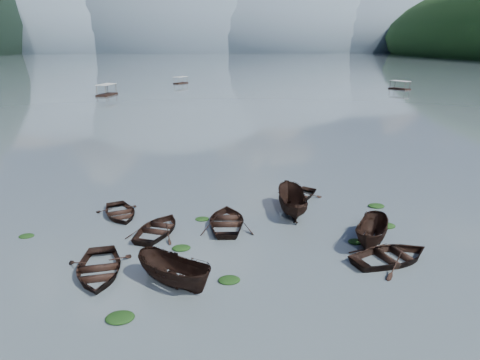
{
  "coord_description": "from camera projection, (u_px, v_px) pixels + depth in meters",
  "views": [
    {
      "loc": [
        -2.54,
        -17.13,
        11.21
      ],
      "look_at": [
        0.0,
        12.0,
        2.0
      ],
      "focal_mm": 32.0,
      "sensor_mm": 36.0,
      "label": 1
    }
  ],
  "objects": [
    {
      "name": "ground_plane",
      "position": [
        262.0,
        298.0,
        19.85
      ],
      "size": [
        2400.0,
        2400.0,
        0.0
      ],
      "primitive_type": "plane",
      "color": "#48545A"
    },
    {
      "name": "haze_mtn_a",
      "position": [
        72.0,
        51.0,
        853.47
      ],
      "size": [
        520.0,
        520.0,
        280.0
      ],
      "primitive_type": "ellipsoid",
      "color": "#475666",
      "rests_on": "ground"
    },
    {
      "name": "haze_mtn_b",
      "position": [
        173.0,
        51.0,
        870.03
      ],
      "size": [
        520.0,
        520.0,
        340.0
      ],
      "primitive_type": "ellipsoid",
      "color": "#475666",
      "rests_on": "ground"
    },
    {
      "name": "haze_mtn_c",
      "position": [
        270.0,
        51.0,
        886.6
      ],
      "size": [
        520.0,
        520.0,
        260.0
      ],
      "primitive_type": "ellipsoid",
      "color": "#475666",
      "rests_on": "ground"
    },
    {
      "name": "haze_mtn_d",
      "position": [
        354.0,
        51.0,
        901.52
      ],
      "size": [
        520.0,
        520.0,
        220.0
      ],
      "primitive_type": "ellipsoid",
      "color": "#475666",
      "rests_on": "ground"
    },
    {
      "name": "rowboat_0",
      "position": [
        99.0,
        274.0,
        21.97
      ],
      "size": [
        4.08,
        5.22,
        0.99
      ],
      "primitive_type": "imported",
      "rotation": [
        0.0,
        0.0,
        0.15
      ],
      "color": "black",
      "rests_on": "ground"
    },
    {
      "name": "rowboat_1",
      "position": [
        158.0,
        232.0,
        26.87
      ],
      "size": [
        4.53,
        5.25,
        0.91
      ],
      "primitive_type": "imported",
      "rotation": [
        0.0,
        0.0,
        2.78
      ],
      "color": "black",
      "rests_on": "ground"
    },
    {
      "name": "rowboat_2",
      "position": [
        175.0,
        285.0,
        20.98
      ],
      "size": [
        4.57,
        4.31,
        1.77
      ],
      "primitive_type": "imported",
      "rotation": [
        0.0,
        0.0,
        0.85
      ],
      "color": "black",
      "rests_on": "ground"
    },
    {
      "name": "rowboat_3",
      "position": [
        227.0,
        225.0,
        27.95
      ],
      "size": [
        3.74,
        5.03,
        1.0
      ],
      "primitive_type": "imported",
      "rotation": [
        0.0,
        0.0,
        3.08
      ],
      "color": "black",
      "rests_on": "ground"
    },
    {
      "name": "rowboat_4",
      "position": [
        391.0,
        261.0,
        23.3
      ],
      "size": [
        5.54,
        4.64,
        0.99
      ],
      "primitive_type": "imported",
      "rotation": [
        0.0,
        0.0,
        1.87
      ],
      "color": "black",
      "rests_on": "ground"
    },
    {
      "name": "rowboat_5",
      "position": [
        371.0,
        243.0,
        25.34
      ],
      "size": [
        3.72,
        4.67,
        1.72
      ],
      "primitive_type": "imported",
      "rotation": [
        0.0,
        0.0,
        -0.54
      ],
      "color": "black",
      "rests_on": "ground"
    },
    {
      "name": "rowboat_6",
      "position": [
        120.0,
        216.0,
        29.47
      ],
      "size": [
        4.27,
        4.96,
        0.86
      ],
      "primitive_type": "imported",
      "rotation": [
        0.0,
        0.0,
        0.36
      ],
      "color": "black",
      "rests_on": "ground"
    },
    {
      "name": "rowboat_7",
      "position": [
        297.0,
        199.0,
        32.79
      ],
      "size": [
        5.03,
        5.12,
        0.87
      ],
      "primitive_type": "imported",
      "rotation": [
        0.0,
        0.0,
        5.55
      ],
      "color": "black",
      "rests_on": "ground"
    },
    {
      "name": "rowboat_8",
      "position": [
        291.0,
        213.0,
        29.92
      ],
      "size": [
        2.14,
        5.04,
        1.91
      ],
      "primitive_type": "imported",
      "rotation": [
        0.0,
        0.0,
        3.08
      ],
      "color": "black",
      "rests_on": "ground"
    },
    {
      "name": "weed_clump_0",
      "position": [
        120.0,
        319.0,
        18.34
      ],
      "size": [
        1.25,
        1.02,
        0.27
      ],
      "primitive_type": "ellipsoid",
      "color": "black",
      "rests_on": "ground"
    },
    {
      "name": "weed_clump_1",
      "position": [
        181.0,
        249.0,
        24.67
      ],
      "size": [
        1.08,
        0.86,
        0.24
      ],
      "primitive_type": "ellipsoid",
      "color": "black",
      "rests_on": "ground"
    },
    {
      "name": "weed_clump_2",
      "position": [
        229.0,
        281.0,
        21.3
      ],
      "size": [
        1.11,
        0.89,
        0.24
      ],
      "primitive_type": "ellipsoid",
      "color": "black",
      "rests_on": "ground"
    },
    {
      "name": "weed_clump_3",
      "position": [
        356.0,
        242.0,
        25.49
      ],
      "size": [
        0.92,
        0.78,
        0.21
      ],
      "primitive_type": "ellipsoid",
      "color": "black",
      "rests_on": "ground"
    },
    {
      "name": "weed_clump_4",
      "position": [
        386.0,
        227.0,
        27.71
      ],
      "size": [
        1.22,
        0.97,
        0.25
      ],
      "primitive_type": "ellipsoid",
      "color": "black",
      "rests_on": "ground"
    },
    {
      "name": "weed_clump_5",
      "position": [
        27.0,
        237.0,
        26.26
      ],
      "size": [
        0.92,
        0.75,
        0.2
      ],
      "primitive_type": "ellipsoid",
      "color": "black",
      "rests_on": "ground"
    },
    {
      "name": "weed_clump_6",
      "position": [
        202.0,
        220.0,
        28.83
      ],
      "size": [
        0.95,
        0.79,
        0.2
      ],
      "primitive_type": "ellipsoid",
      "color": "black",
      "rests_on": "ground"
    },
    {
      "name": "weed_clump_7",
      "position": [
        376.0,
        207.0,
        31.13
      ],
      "size": [
        1.19,
        0.96,
        0.26
      ],
      "primitive_type": "ellipsoid",
      "color": "black",
      "rests_on": "ground"
    },
    {
      "name": "pontoon_left",
      "position": [
        107.0,
        95.0,
        100.64
      ],
      "size": [
        4.11,
        6.96,
        2.5
      ],
      "primitive_type": null,
      "rotation": [
        0.0,
        0.0,
        -0.23
      ],
      "color": "black",
      "rests_on": "ground"
    },
    {
      "name": "pontoon_centre",
      "position": [
        181.0,
        84.0,
        131.93
      ],
      "size": [
        4.58,
        5.53,
        1.98
      ],
      "primitive_type": null,
      "rotation": [
        0.0,
        0.0,
        -0.56
      ],
      "color": "black",
      "rests_on": "ground"
    },
    {
      "name": "pontoon_right",
      "position": [
        399.0,
        89.0,
        114.36
      ],
      "size": [
        4.52,
        6.1,
        2.16
      ],
      "primitive_type": null,
      "rotation": [
        0.0,
        0.0,
        0.44
      ],
      "color": "black",
      "rests_on": "ground"
    }
  ]
}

